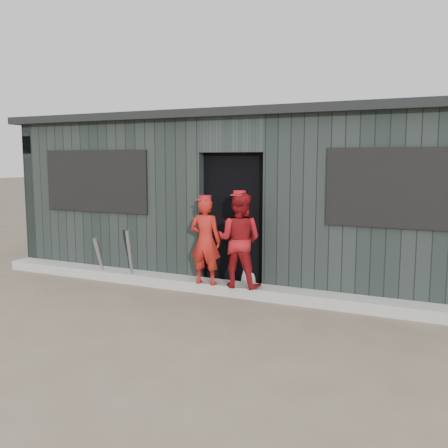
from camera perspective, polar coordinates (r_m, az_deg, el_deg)
The scene contains 9 objects.
ground at distance 5.69m, azimuth -7.93°, elevation -12.19°, with size 80.00×80.00×0.00m, color brown.
curb at distance 7.19m, azimuth 0.07°, elevation -7.31°, with size 8.00×0.36×0.15m, color #A7A7A1.
bat_left at distance 8.15m, azimuth -14.03°, elevation -3.84°, with size 0.07×0.07×0.70m, color gray.
bat_mid at distance 7.76m, azimuth -10.70°, elevation -3.71°, with size 0.07×0.07×0.85m, color gray.
bat_right at distance 7.77m, azimuth -10.77°, elevation -3.68°, with size 0.07×0.07×0.86m, color black.
player_red_left at distance 6.99m, azimuth -2.14°, elevation -1.95°, with size 0.45×0.29×1.23m, color #AB1C15.
player_red_right at distance 6.83m, azimuth 1.75°, elevation -1.84°, with size 0.64×0.50×1.31m, color maroon.
player_grey_back at distance 7.43m, azimuth 3.02°, elevation -2.94°, with size 0.56×0.36×1.14m, color #A8A8A8.
dugout at distance 8.53m, azimuth 4.89°, elevation 3.24°, with size 8.30×3.30×2.62m.
Camera 1 is at (2.96, -4.47, 1.90)m, focal length 40.00 mm.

